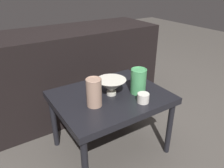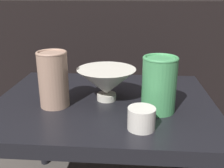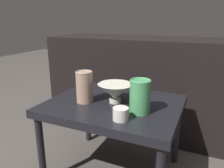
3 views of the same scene
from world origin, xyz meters
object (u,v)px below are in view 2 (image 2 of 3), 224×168
vase_colorful_right (159,84)px  bowl (106,82)px  cup (141,118)px  vase_textured_left (53,79)px

vase_colorful_right → bowl: bearing=157.1°
bowl → cup: 0.20m
vase_colorful_right → cup: vase_colorful_right is taller
bowl → vase_textured_left: vase_textured_left is taller
vase_colorful_right → cup: size_ratio=2.30×
cup → vase_textured_left: bearing=154.1°
bowl → cup: (0.10, -0.17, -0.03)m
cup → bowl: bearing=120.7°
vase_textured_left → cup: size_ratio=2.39×
bowl → cup: bowl is taller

